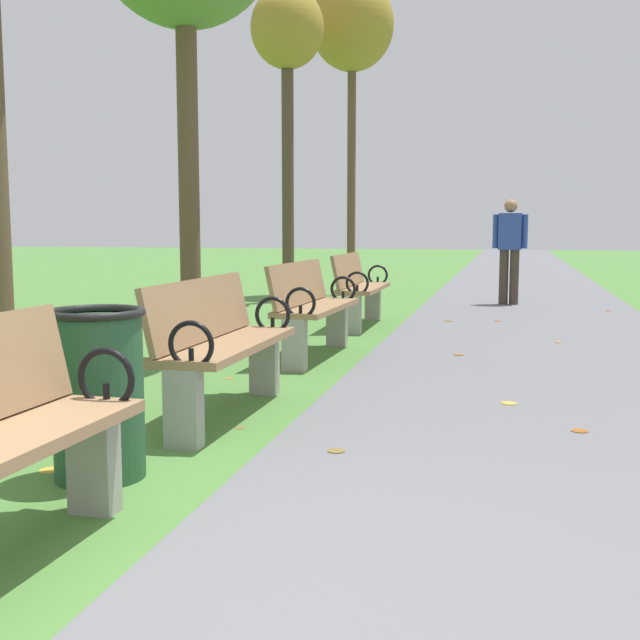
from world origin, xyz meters
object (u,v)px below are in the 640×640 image
at_px(trash_bin, 98,393).
at_px(park_bench_2, 221,343).
at_px(tree_5, 352,29).
at_px(tree_4, 287,40).
at_px(park_bench_3, 312,306).
at_px(pedestrian_walking, 510,246).
at_px(park_bench_4, 359,287).

bearing_deg(trash_bin, park_bench_2, 83.65).
bearing_deg(tree_5, tree_4, -115.28).
bearing_deg(tree_4, tree_5, 64.72).
distance_m(park_bench_3, tree_5, 8.03).
xyz_separation_m(pedestrian_walking, trash_bin, (-1.94, -9.23, -0.50)).
bearing_deg(tree_4, trash_bin, -80.19).
bearing_deg(park_bench_2, park_bench_3, 90.00).
relative_size(tree_4, trash_bin, 5.91).
xyz_separation_m(tree_5, trash_bin, (0.83, -10.57, -4.21)).
bearing_deg(park_bench_4, trash_bin, -91.37).
bearing_deg(tree_4, park_bench_3, -72.01).
xyz_separation_m(park_bench_4, trash_bin, (-0.15, -6.16, -0.06)).
relative_size(park_bench_2, pedestrian_walking, 0.99).
xyz_separation_m(tree_5, pedestrian_walking, (2.76, -1.34, -3.71)).
bearing_deg(park_bench_4, tree_5, 102.45).
xyz_separation_m(park_bench_3, tree_4, (-1.71, 5.26, 3.66)).
xyz_separation_m(park_bench_2, tree_4, (-1.71, 7.69, 3.66)).
bearing_deg(park_bench_3, tree_4, 107.99).
bearing_deg(park_bench_3, park_bench_4, 90.00).
distance_m(park_bench_3, trash_bin, 3.76).
bearing_deg(trash_bin, park_bench_4, 88.63).
height_order(park_bench_4, tree_4, tree_4).
bearing_deg(pedestrian_walking, trash_bin, -101.86).
bearing_deg(trash_bin, tree_4, 99.81).
xyz_separation_m(park_bench_4, pedestrian_walking, (1.79, 3.07, 0.44)).
bearing_deg(tree_5, park_bench_2, -83.99).
height_order(park_bench_3, tree_5, tree_5).
relative_size(park_bench_3, pedestrian_walking, 1.00).
distance_m(park_bench_3, tree_4, 6.63).
relative_size(tree_5, trash_bin, 6.55).
xyz_separation_m(park_bench_2, tree_5, (-0.97, 9.24, 4.15)).
height_order(park_bench_2, park_bench_3, same).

